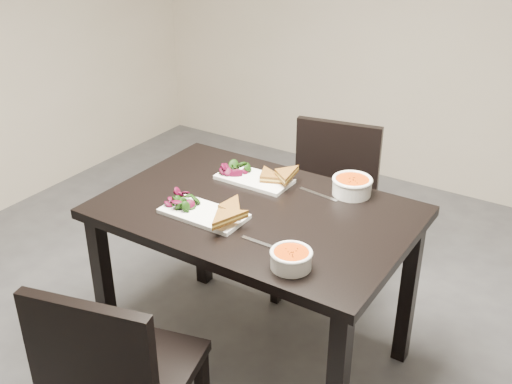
# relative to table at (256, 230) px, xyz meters

# --- Properties ---
(table) EXTENTS (1.20, 0.80, 0.75)m
(table) POSITION_rel_table_xyz_m (0.00, 0.00, 0.00)
(table) COLOR black
(table) RESTS_ON ground
(chair_near) EXTENTS (0.51, 0.51, 0.85)m
(chair_near) POSITION_rel_table_xyz_m (-0.04, -0.77, -0.17)
(chair_near) COLOR black
(chair_near) RESTS_ON ground
(chair_far) EXTENTS (0.49, 0.49, 0.85)m
(chair_far) POSITION_rel_table_xyz_m (-0.00, 0.67, -0.17)
(chair_far) COLOR black
(chair_far) RESTS_ON ground
(plate_near) EXTENTS (0.33, 0.16, 0.02)m
(plate_near) POSITION_rel_table_xyz_m (-0.13, -0.16, 0.11)
(plate_near) COLOR white
(plate_near) RESTS_ON table
(sandwich_near) EXTENTS (0.18, 0.14, 0.05)m
(sandwich_near) POSITION_rel_table_xyz_m (-0.07, -0.14, 0.14)
(sandwich_near) COLOR #98611F
(sandwich_near) RESTS_ON plate_near
(salad_near) EXTENTS (0.10, 0.09, 0.05)m
(salad_near) POSITION_rel_table_xyz_m (-0.23, -0.16, 0.14)
(salad_near) COLOR black
(salad_near) RESTS_ON plate_near
(soup_bowl_near) EXTENTS (0.14, 0.14, 0.06)m
(soup_bowl_near) POSITION_rel_table_xyz_m (0.32, -0.28, 0.13)
(soup_bowl_near) COLOR white
(soup_bowl_near) RESTS_ON table
(cutlery_near) EXTENTS (0.18, 0.02, 0.00)m
(cutlery_near) POSITION_rel_table_xyz_m (0.17, -0.21, 0.10)
(cutlery_near) COLOR silver
(cutlery_near) RESTS_ON table
(plate_far) EXTENTS (0.32, 0.16, 0.02)m
(plate_far) POSITION_rel_table_xyz_m (-0.14, 0.20, 0.11)
(plate_far) COLOR white
(plate_far) RESTS_ON table
(sandwich_far) EXTENTS (0.19, 0.17, 0.05)m
(sandwich_far) POSITION_rel_table_xyz_m (-0.07, 0.18, 0.14)
(sandwich_far) COLOR #98611F
(sandwich_far) RESTS_ON plate_far
(salad_far) EXTENTS (0.10, 0.09, 0.04)m
(salad_far) POSITION_rel_table_xyz_m (-0.24, 0.20, 0.14)
(salad_far) COLOR black
(salad_far) RESTS_ON plate_far
(soup_bowl_far) EXTENTS (0.16, 0.16, 0.07)m
(soup_bowl_far) POSITION_rel_table_xyz_m (0.26, 0.31, 0.14)
(soup_bowl_far) COLOR white
(soup_bowl_far) RESTS_ON table
(cutlery_far) EXTENTS (0.18, 0.04, 0.00)m
(cutlery_far) POSITION_rel_table_xyz_m (0.15, 0.23, 0.10)
(cutlery_far) COLOR silver
(cutlery_far) RESTS_ON table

